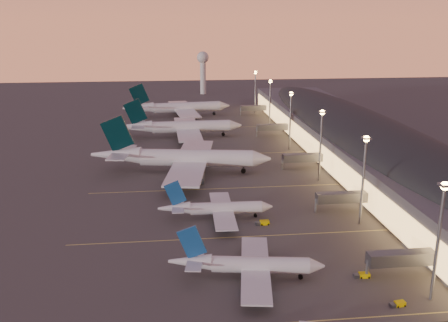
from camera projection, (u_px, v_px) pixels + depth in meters
ground at (235, 230)px, 138.74m from camera, size 700.00×700.00×0.00m
airliner_narrow_south at (246, 265)px, 112.01m from camera, size 35.26×31.80×12.60m
airliner_narrow_north at (216, 208)px, 145.66m from camera, size 33.68×30.02×12.06m
airliner_wide_near at (181, 158)px, 188.89m from camera, size 68.51×63.14×21.96m
airliner_wide_mid at (180, 127)px, 245.31m from camera, size 61.57×55.92×19.74m
airliner_wide_far at (178, 108)px, 297.45m from camera, size 64.16×58.83×20.52m
terminal_building at (356, 135)px, 212.23m from camera, size 56.35×255.00×17.46m
light_masts at (303, 119)px, 199.89m from camera, size 2.20×217.20×25.90m
radar_tower at (203, 65)px, 382.18m from camera, size 9.00×9.00×32.50m
lane_markings at (220, 184)px, 176.95m from camera, size 90.00×180.36×0.00m
baggage_tug_a at (398, 304)px, 101.73m from camera, size 3.39×1.73×0.97m
baggage_tug_b at (362, 275)px, 113.05m from camera, size 3.69×1.75×1.08m
baggage_tug_c at (263, 223)px, 141.96m from camera, size 4.03×1.91×1.18m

